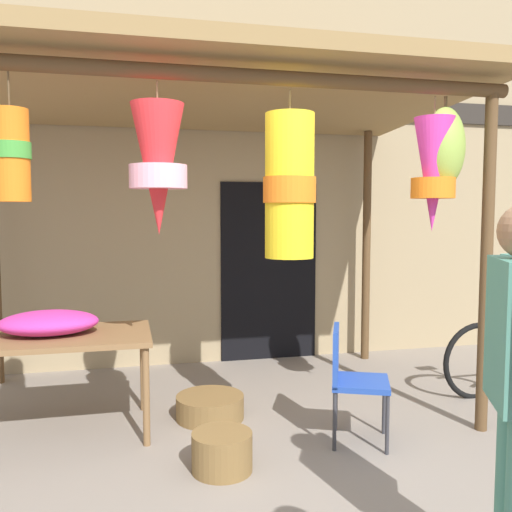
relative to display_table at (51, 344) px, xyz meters
name	(u,v)px	position (x,y,z in m)	size (l,w,h in m)	color
ground_plane	(285,463)	(1.57, -0.86, -0.69)	(30.00, 30.00, 0.00)	gray
shop_facade	(218,156)	(1.57, 1.83, 1.60)	(10.17, 0.29, 4.59)	#9E8966
market_stall_canopy	(223,114)	(1.34, 0.17, 1.76)	(4.37, 2.61, 2.81)	brown
display_table	(51,344)	(0.00, 0.00, 0.00)	(1.46, 0.83, 0.76)	brown
flower_heap_on_table	(51,323)	(0.00, 0.01, 0.16)	(0.72, 0.50, 0.18)	#D13399
folding_chair	(350,374)	(2.12, -0.63, -0.19)	(0.52, 0.52, 0.84)	#2347A8
wicker_basket_by_table	(222,452)	(1.14, -0.87, -0.56)	(0.39, 0.39, 0.25)	brown
wicker_basket_spare	(210,407)	(1.20, 0.04, -0.60)	(0.55, 0.55, 0.19)	brown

